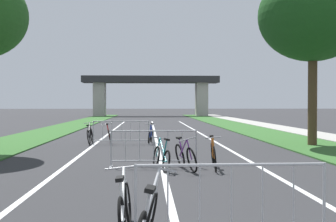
# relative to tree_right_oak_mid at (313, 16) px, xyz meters

# --- Properties ---
(grass_verge_left) EXTENTS (3.10, 72.00, 0.05)m
(grass_verge_left) POSITION_rel_tree_right_oak_mid_xyz_m (-13.19, 13.39, -5.52)
(grass_verge_left) COLOR #2D5B26
(grass_verge_left) RESTS_ON ground
(grass_verge_right) EXTENTS (3.10, 72.00, 0.05)m
(grass_verge_right) POSITION_rel_tree_right_oak_mid_xyz_m (-0.01, 13.39, -5.52)
(grass_verge_right) COLOR #2D5B26
(grass_verge_right) RESTS_ON ground
(sidewalk_path_right) EXTENTS (2.10, 72.00, 0.08)m
(sidewalk_path_right) POSITION_rel_tree_right_oak_mid_xyz_m (2.59, 13.39, -5.50)
(sidewalk_path_right) COLOR #9E9B93
(sidewalk_path_right) RESTS_ON ground
(lane_stripe_center) EXTENTS (0.14, 41.65, 0.01)m
(lane_stripe_center) POSITION_rel_tree_right_oak_mid_xyz_m (-6.60, 4.76, -5.54)
(lane_stripe_center) COLOR silver
(lane_stripe_center) RESTS_ON ground
(lane_stripe_right_lane) EXTENTS (0.14, 41.65, 0.01)m
(lane_stripe_right_lane) POSITION_rel_tree_right_oak_mid_xyz_m (-3.82, 4.76, -5.54)
(lane_stripe_right_lane) COLOR silver
(lane_stripe_right_lane) RESTS_ON ground
(lane_stripe_left_lane) EXTENTS (0.14, 41.65, 0.01)m
(lane_stripe_left_lane) POSITION_rel_tree_right_oak_mid_xyz_m (-9.37, 4.76, -5.54)
(lane_stripe_left_lane) COLOR silver
(lane_stripe_left_lane) RESTS_ON ground
(overpass_bridge) EXTENTS (19.50, 3.41, 5.76)m
(overpass_bridge) POSITION_rel_tree_right_oak_mid_xyz_m (-6.60, 43.44, -1.34)
(overpass_bridge) COLOR #2D2D30
(overpass_bridge) RESTS_ON ground
(tree_right_oak_mid) EXTENTS (4.61, 4.61, 7.53)m
(tree_right_oak_mid) POSITION_rel_tree_right_oak_mid_xyz_m (0.00, 0.00, 0.00)
(tree_right_oak_mid) COLOR #4C3823
(tree_right_oak_mid) RESTS_ON ground
(crowd_barrier_nearest) EXTENTS (2.49, 0.48, 1.05)m
(crowd_barrier_nearest) POSITION_rel_tree_right_oak_mid_xyz_m (-5.95, -12.41, -5.02)
(crowd_barrier_nearest) COLOR #ADADB2
(crowd_barrier_nearest) RESTS_ON ground
(crowd_barrier_second) EXTENTS (2.49, 0.50, 1.05)m
(crowd_barrier_second) POSITION_rel_tree_right_oak_mid_xyz_m (-6.84, -5.69, -5.02)
(crowd_barrier_second) COLOR #ADADB2
(crowd_barrier_second) RESTS_ON ground
(crowd_barrier_third) EXTENTS (2.50, 0.58, 1.05)m
(crowd_barrier_third) POSITION_rel_tree_right_oak_mid_xyz_m (-8.19, 1.02, -5.02)
(crowd_barrier_third) COLOR #ADADB2
(crowd_barrier_third) RESTS_ON ground
(bicycle_purple_0) EXTENTS (0.58, 1.67, 0.94)m
(bicycle_purple_0) POSITION_rel_tree_right_oak_mid_xyz_m (-5.99, -6.29, -5.17)
(bicycle_purple_0) COLOR black
(bicycle_purple_0) RESTS_ON ground
(bicycle_teal_2) EXTENTS (0.52, 1.68, 0.88)m
(bicycle_teal_2) POSITION_rel_tree_right_oak_mid_xyz_m (-6.64, -6.23, -5.20)
(bicycle_teal_2) COLOR black
(bicycle_teal_2) RESTS_ON ground
(bicycle_black_3) EXTENTS (0.54, 1.75, 0.98)m
(bicycle_black_3) POSITION_rel_tree_right_oak_mid_xyz_m (-9.62, 1.48, -5.17)
(bicycle_black_3) COLOR black
(bicycle_black_3) RESTS_ON ground
(bicycle_blue_4) EXTENTS (0.46, 1.61, 0.91)m
(bicycle_blue_4) POSITION_rel_tree_right_oak_mid_xyz_m (-6.89, 1.60, -5.20)
(bicycle_blue_4) COLOR black
(bicycle_blue_4) RESTS_ON ground
(bicycle_white_5) EXTENTS (0.55, 1.65, 0.90)m
(bicycle_white_5) POSITION_rel_tree_right_oak_mid_xyz_m (-7.32, -11.89, -5.18)
(bicycle_white_5) COLOR black
(bicycle_white_5) RESTS_ON ground
(bicycle_red_6) EXTENTS (0.60, 1.73, 0.93)m
(bicycle_red_6) POSITION_rel_tree_right_oak_mid_xyz_m (-8.75, 1.48, -5.17)
(bicycle_red_6) COLOR black
(bicycle_red_6) RESTS_ON ground
(bicycle_orange_7) EXTENTS (0.44, 1.73, 0.94)m
(bicycle_orange_7) POSITION_rel_tree_right_oak_mid_xyz_m (-5.19, -6.11, -5.16)
(bicycle_orange_7) COLOR black
(bicycle_orange_7) RESTS_ON ground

